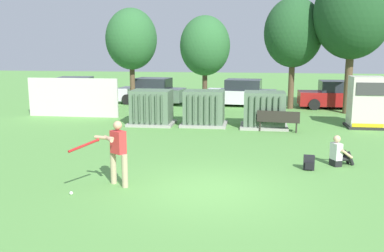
% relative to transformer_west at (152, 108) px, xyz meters
% --- Properties ---
extents(ground_plane, '(96.00, 96.00, 0.00)m').
position_rel_transformer_west_xyz_m(ground_plane, '(3.63, -8.85, -0.79)').
color(ground_plane, '#5B9947').
extents(fence_panel, '(4.80, 0.12, 2.00)m').
position_rel_transformer_west_xyz_m(fence_panel, '(-4.56, 1.65, 0.21)').
color(fence_panel, beige).
rests_on(fence_panel, ground).
extents(transformer_west, '(2.10, 1.70, 1.62)m').
position_rel_transformer_west_xyz_m(transformer_west, '(0.00, 0.00, 0.00)').
color(transformer_west, '#9E9B93').
rests_on(transformer_west, ground).
extents(transformer_mid_west, '(2.10, 1.70, 1.62)m').
position_rel_transformer_west_xyz_m(transformer_mid_west, '(2.45, 0.14, 0.00)').
color(transformer_mid_west, '#9E9B93').
rests_on(transformer_mid_west, ground).
extents(transformer_mid_east, '(2.10, 1.70, 1.62)m').
position_rel_transformer_west_xyz_m(transformer_mid_east, '(5.18, -0.01, 0.00)').
color(transformer_mid_east, '#9E9B93').
rests_on(transformer_mid_east, ground).
extents(generator_enclosure, '(1.60, 1.40, 2.30)m').
position_rel_transformer_west_xyz_m(generator_enclosure, '(9.69, 0.65, 0.35)').
color(generator_enclosure, '#262626').
rests_on(generator_enclosure, ground).
extents(park_bench, '(1.84, 0.65, 0.92)m').
position_rel_transformer_west_xyz_m(park_bench, '(5.76, -0.92, -0.25)').
color(park_bench, '#2D2823').
rests_on(park_bench, ground).
extents(batter, '(1.14, 1.46, 1.74)m').
position_rel_transformer_west_xyz_m(batter, '(1.16, -8.84, 0.19)').
color(batter, tan).
rests_on(batter, ground).
extents(sports_ball, '(0.09, 0.09, 0.09)m').
position_rel_transformer_west_xyz_m(sports_ball, '(0.23, -9.69, -0.74)').
color(sports_ball, white).
rests_on(sports_ball, ground).
extents(seated_spectator, '(0.79, 0.66, 0.96)m').
position_rel_transformer_west_xyz_m(seated_spectator, '(7.33, -6.00, -0.41)').
color(seated_spectator, black).
rests_on(seated_spectator, ground).
extents(backpack, '(0.34, 0.28, 0.44)m').
position_rel_transformer_west_xyz_m(backpack, '(6.36, -6.61, -0.57)').
color(backpack, black).
rests_on(backpack, ground).
extents(tree_left, '(3.05, 3.05, 5.83)m').
position_rel_transformer_west_xyz_m(tree_left, '(-2.60, 5.97, 3.21)').
color(tree_left, brown).
rests_on(tree_left, ground).
extents(tree_center_left, '(2.76, 2.76, 5.27)m').
position_rel_transformer_west_xyz_m(tree_center_left, '(1.98, 4.52, 2.83)').
color(tree_center_left, '#4C3828').
rests_on(tree_center_left, ground).
extents(tree_center_right, '(3.32, 3.32, 6.34)m').
position_rel_transformer_west_xyz_m(tree_center_right, '(6.85, 6.15, 3.56)').
color(tree_center_right, brown).
rests_on(tree_center_right, ground).
extents(tree_right, '(4.03, 4.03, 7.70)m').
position_rel_transformer_west_xyz_m(tree_right, '(9.74, 4.76, 4.49)').
color(tree_right, brown).
rests_on(tree_right, ground).
extents(parked_car_leftmost, '(4.38, 2.31, 1.62)m').
position_rel_transformer_west_xyz_m(parked_car_leftmost, '(-6.97, 7.39, -0.04)').
color(parked_car_leftmost, silver).
rests_on(parked_car_leftmost, ground).
extents(parked_car_left_of_center, '(4.36, 2.26, 1.62)m').
position_rel_transformer_west_xyz_m(parked_car_left_of_center, '(-1.70, 7.21, -0.04)').
color(parked_car_left_of_center, silver).
rests_on(parked_car_left_of_center, ground).
extents(parked_car_right_of_center, '(4.35, 2.24, 1.62)m').
position_rel_transformer_west_xyz_m(parked_car_right_of_center, '(3.97, 6.93, -0.04)').
color(parked_car_right_of_center, silver).
rests_on(parked_car_right_of_center, ground).
extents(parked_car_rightmost, '(4.21, 1.94, 1.62)m').
position_rel_transformer_west_xyz_m(parked_car_rightmost, '(9.51, 6.66, -0.04)').
color(parked_car_rightmost, maroon).
rests_on(parked_car_rightmost, ground).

